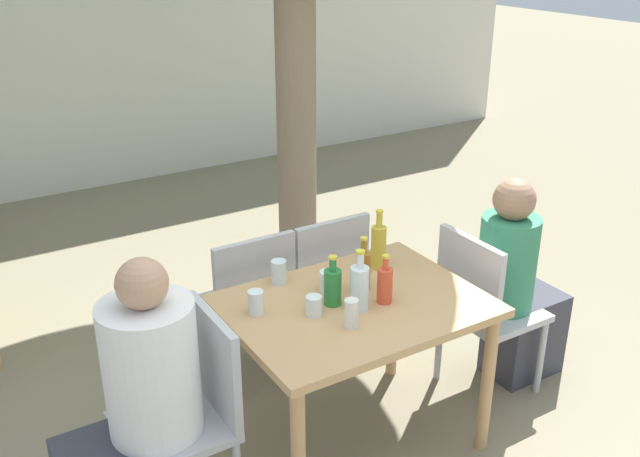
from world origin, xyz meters
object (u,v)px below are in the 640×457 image
patio_chair_3 (321,281)px  person_seated_0 (135,419)px  person_seated_1 (516,293)px  drinking_glass_4 (256,302)px  drinking_glass_3 (279,272)px  dining_table_front (354,322)px  patio_chair_0 (191,405)px  green_bottle_4 (333,286)px  drinking_glass_2 (351,314)px  patio_chair_2 (247,302)px  soda_bottle_2 (385,284)px  drinking_glass_0 (314,306)px  patio_chair_1 (482,304)px  drinking_glass_1 (328,281)px  amber_bottle_0 (363,269)px  oil_cruet_3 (379,246)px  water_bottle_1 (360,287)px

patio_chair_3 → person_seated_0: 1.42m
person_seated_1 → drinking_glass_4: (-1.47, 0.14, 0.30)m
drinking_glass_3 → drinking_glass_4: drinking_glass_3 is taller
dining_table_front → patio_chair_0: bearing=180.0°
green_bottle_4 → drinking_glass_2: (-0.04, -0.21, -0.03)m
patio_chair_2 → soda_bottle_2: (0.34, -0.72, 0.33)m
drinking_glass_0 → patio_chair_3: bearing=56.1°
patio_chair_1 → drinking_glass_1: 0.90m
drinking_glass_0 → person_seated_1: bearing=0.0°
soda_bottle_2 → drinking_glass_1: size_ratio=2.45×
patio_chair_3 → drinking_glass_3: 0.61m
drinking_glass_4 → patio_chair_1: bearing=-6.7°
patio_chair_1 → amber_bottle_0: bearing=83.0°
patio_chair_2 → drinking_glass_2: 0.88m
patio_chair_3 → drinking_glass_2: bearing=66.3°
dining_table_front → drinking_glass_3: bearing=120.9°
person_seated_0 → patio_chair_2: bearing=129.1°
drinking_glass_0 → patio_chair_0: bearing=179.9°
person_seated_1 → drinking_glass_0: 1.29m
drinking_glass_1 → patio_chair_3: bearing=61.7°
amber_bottle_0 → soda_bottle_2: amber_bottle_0 is taller
dining_table_front → patio_chair_1: 0.81m
person_seated_1 → drinking_glass_3: size_ratio=10.16×
patio_chair_1 → drinking_glass_4: (-1.22, 0.14, 0.30)m
patio_chair_1 → oil_cruet_3: bearing=65.5°
drinking_glass_0 → person_seated_0: bearing=179.9°
patio_chair_2 → drinking_glass_2: patio_chair_2 is taller
patio_chair_1 → patio_chair_3: same height
patio_chair_3 → drinking_glass_4: (-0.65, -0.51, 0.30)m
patio_chair_0 → green_bottle_4: green_bottle_4 is taller
oil_cruet_3 → person_seated_0: bearing=-170.1°
patio_chair_1 → water_bottle_1: water_bottle_1 is taller
drinking_glass_4 → drinking_glass_3: bearing=41.6°
dining_table_front → patio_chair_2: size_ratio=1.23×
drinking_glass_0 → drinking_glass_3: size_ratio=0.77×
oil_cruet_3 → soda_bottle_2: bearing=-121.0°
patio_chair_1 → drinking_glass_1: (-0.84, 0.16, 0.29)m
water_bottle_1 → soda_bottle_2: bearing=-3.5°
patio_chair_2 → drinking_glass_4: 0.62m
patio_chair_3 → water_bottle_1: size_ratio=3.27×
oil_cruet_3 → drinking_glass_1: (-0.33, -0.07, -0.07)m
person_seated_1 → dining_table_front: bearing=90.0°
patio_chair_0 → drinking_glass_3: size_ratio=7.94×
patio_chair_0 → soda_bottle_2: soda_bottle_2 is taller
oil_cruet_3 → drinking_glass_2: oil_cruet_3 is taller
drinking_glass_1 → drinking_glass_4: 0.38m
soda_bottle_2 → oil_cruet_3: (0.18, 0.30, 0.03)m
drinking_glass_2 → drinking_glass_3: size_ratio=1.09×
drinking_glass_2 → drinking_glass_4: 0.42m
patio_chair_2 → drinking_glass_4: size_ratio=8.58×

